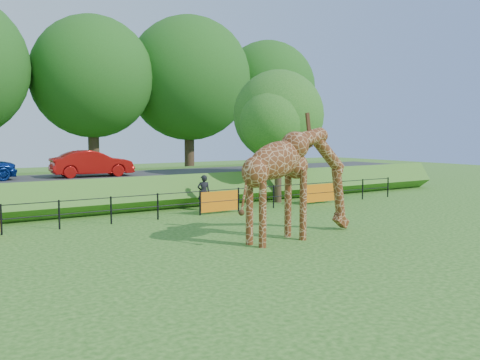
{
  "coord_description": "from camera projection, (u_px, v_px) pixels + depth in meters",
  "views": [
    {
      "loc": [
        -9.27,
        -12.1,
        3.61
      ],
      "look_at": [
        0.65,
        2.84,
        2.0
      ],
      "focal_mm": 40.0,
      "sensor_mm": 36.0,
      "label": 1
    }
  ],
  "objects": [
    {
      "name": "visitor",
      "position": [
        204.0,
        193.0,
        24.68
      ],
      "size": [
        0.7,
        0.58,
        1.65
      ],
      "primitive_type": "imported",
      "rotation": [
        0.0,
        0.0,
        2.79
      ],
      "color": "black",
      "rests_on": "ground"
    },
    {
      "name": "tree_east",
      "position": [
        280.0,
        119.0,
        27.27
      ],
      "size": [
        5.4,
        4.71,
        6.76
      ],
      "color": "#342517",
      "rests_on": "ground"
    },
    {
      "name": "giraffe",
      "position": [
        299.0,
        183.0,
        18.13
      ],
      "size": [
        5.39,
        1.7,
        3.79
      ],
      "primitive_type": null,
      "rotation": [
        0.0,
        0.0,
        0.14
      ],
      "color": "#5E2C13",
      "rests_on": "ground"
    },
    {
      "name": "road",
      "position": [
        107.0,
        177.0,
        26.97
      ],
      "size": [
        40.0,
        5.0,
        0.12
      ],
      "primitive_type": "cube",
      "color": "#323234",
      "rests_on": "embankment"
    },
    {
      "name": "ground",
      "position": [
        275.0,
        257.0,
        15.48
      ],
      "size": [
        90.0,
        90.0,
        0.0
      ],
      "primitive_type": "plane",
      "color": "#205214",
      "rests_on": "ground"
    },
    {
      "name": "car_red",
      "position": [
        92.0,
        163.0,
        26.33
      ],
      "size": [
        4.02,
        1.68,
        1.29
      ],
      "primitive_type": "imported",
      "rotation": [
        0.0,
        0.0,
        1.49
      ],
      "color": "#AA0E0C",
      "rests_on": "road"
    },
    {
      "name": "bg_tree_line",
      "position": [
        90.0,
        76.0,
        34.12
      ],
      "size": [
        37.3,
        8.8,
        11.82
      ],
      "color": "#342517",
      "rests_on": "ground"
    },
    {
      "name": "perimeter_fence",
      "position": [
        158.0,
        206.0,
        22.06
      ],
      "size": [
        28.07,
        0.1,
        1.1
      ],
      "primitive_type": null,
      "color": "black",
      "rests_on": "ground"
    },
    {
      "name": "embankment",
      "position": [
        98.0,
        188.0,
        28.27
      ],
      "size": [
        40.0,
        9.0,
        1.3
      ],
      "primitive_type": "cube",
      "color": "#205214",
      "rests_on": "ground"
    }
  ]
}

